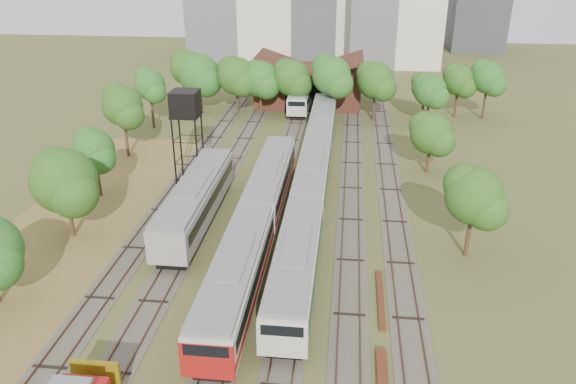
# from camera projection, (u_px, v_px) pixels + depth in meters

# --- Properties ---
(ground) EXTENTS (240.00, 240.00, 0.00)m
(ground) POSITION_uv_depth(u_px,v_px,m) (256.00, 339.00, 36.51)
(ground) COLOR #475123
(ground) RESTS_ON ground
(dry_grass_patch) EXTENTS (14.00, 60.00, 0.04)m
(dry_grass_patch) POSITION_uv_depth(u_px,v_px,m) (54.00, 259.00, 45.55)
(dry_grass_patch) COLOR brown
(dry_grass_patch) RESTS_ON ground
(tracks) EXTENTS (24.60, 80.00, 0.19)m
(tracks) POSITION_uv_depth(u_px,v_px,m) (288.00, 185.00, 59.21)
(tracks) COLOR #4C473D
(tracks) RESTS_ON ground
(railcar_red_set) EXTENTS (3.15, 34.57, 3.90)m
(railcar_red_set) POSITION_uv_depth(u_px,v_px,m) (256.00, 222.00, 47.10)
(railcar_red_set) COLOR black
(railcar_red_set) RESTS_ON ground
(railcar_green_set) EXTENTS (3.09, 52.07, 3.82)m
(railcar_green_set) POSITION_uv_depth(u_px,v_px,m) (313.00, 175.00, 56.72)
(railcar_green_set) COLOR black
(railcar_green_set) RESTS_ON ground
(railcar_rear) EXTENTS (2.89, 16.08, 3.58)m
(railcar_rear) POSITION_uv_depth(u_px,v_px,m) (301.00, 95.00, 86.44)
(railcar_rear) COLOR black
(railcar_rear) RESTS_ON ground
(old_grey_coach) EXTENTS (3.26, 18.00, 4.03)m
(old_grey_coach) POSITION_uv_depth(u_px,v_px,m) (196.00, 201.00, 50.63)
(old_grey_coach) COLOR black
(old_grey_coach) RESTS_ON ground
(water_tower) EXTENTS (2.85, 2.85, 9.87)m
(water_tower) POSITION_uv_depth(u_px,v_px,m) (185.00, 106.00, 56.92)
(water_tower) COLOR black
(water_tower) RESTS_ON ground
(rail_pile_far) EXTENTS (0.45, 7.19, 0.23)m
(rail_pile_far) POSITION_uv_depth(u_px,v_px,m) (380.00, 299.00, 40.38)
(rail_pile_far) COLOR #5B2D1A
(rail_pile_far) RESTS_ON ground
(maintenance_shed) EXTENTS (16.45, 11.55, 7.58)m
(maintenance_shed) POSITION_uv_depth(u_px,v_px,m) (309.00, 85.00, 87.95)
(maintenance_shed) COLOR #3A1E15
(maintenance_shed) RESTS_ON ground
(tree_band_left) EXTENTS (7.94, 66.07, 8.73)m
(tree_band_left) POSITION_uv_depth(u_px,v_px,m) (85.00, 151.00, 53.51)
(tree_band_left) COLOR #382616
(tree_band_left) RESTS_ON ground
(tree_band_far) EXTENTS (46.98, 10.42, 9.44)m
(tree_band_far) POSITION_uv_depth(u_px,v_px,m) (311.00, 78.00, 80.01)
(tree_band_far) COLOR #382616
(tree_band_far) RESTS_ON ground
(tree_band_right) EXTENTS (5.67, 40.70, 7.71)m
(tree_band_right) POSITION_uv_depth(u_px,v_px,m) (443.00, 140.00, 57.31)
(tree_band_right) COLOR #382616
(tree_band_right) RESTS_ON ground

